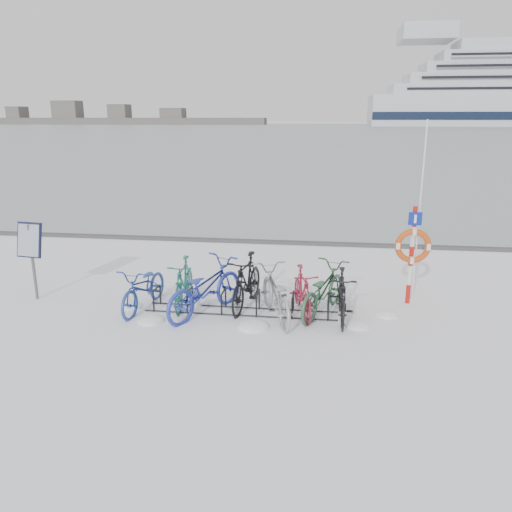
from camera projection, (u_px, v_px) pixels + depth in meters
The scene contains 16 objects.
ground at pixel (241, 312), 10.40m from camera, with size 900.00×900.00×0.00m, color white.
ice_sheet at pixel (321, 130), 158.31m from camera, with size 400.00×298.00×0.02m, color #959FA8.
quay_edge at pixel (271, 242), 16.01m from camera, with size 400.00×0.25×0.10m, color #3F3F42.
bike_rack at pixel (241, 304), 10.35m from camera, with size 4.00×0.48×0.46m.
info_board at pixel (30, 244), 10.81m from camera, with size 0.61×0.30×1.74m.
lifebuoy_station at pixel (413, 246), 10.50m from camera, with size 0.75×0.22×3.88m.
shoreline at pixel (99, 119), 273.62m from camera, with size 180.00×12.00×9.50m.
bike_0 at pixel (144, 286), 10.50m from camera, with size 0.65×1.88×0.99m, color #254095.
bike_1 at pixel (184, 281), 10.68m from camera, with size 0.49×1.75×1.05m, color #1B6657.
bike_2 at pixel (205, 286), 10.21m from camera, with size 0.77×2.22×1.16m, color #2536AC.
bike_3 at pixel (247, 280), 10.57m from camera, with size 0.55×1.94×1.17m, color black.
bike_4 at pixel (275, 292), 10.00m from camera, with size 0.70×2.02×1.06m, color #93969A.
bike_5 at pixel (302, 290), 10.19m from camera, with size 0.47×1.68×1.01m, color maroon.
bike_6 at pixel (323, 288), 10.23m from camera, with size 0.71×2.03×1.06m, color #2E593C.
bike_7 at pixel (342, 295), 9.91m from camera, with size 0.49×1.72×1.03m, color black.
snow_drifts at pixel (254, 317), 10.16m from camera, with size 5.83×1.78×0.22m.
Camera 1 is at (1.62, -9.57, 3.93)m, focal length 35.00 mm.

